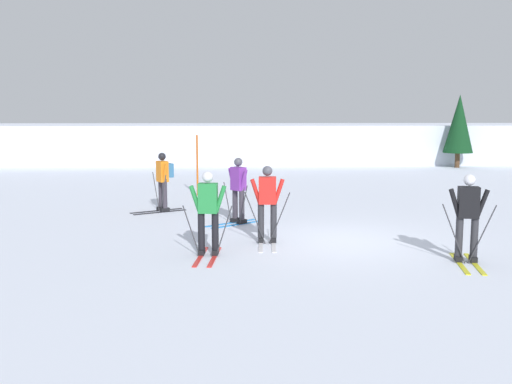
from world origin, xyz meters
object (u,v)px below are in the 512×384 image
object	(u,v)px
skier_purple	(238,189)
trail_marker_pole	(197,165)
conifer_far_left	(459,124)
skier_black	(468,216)
skier_red	(267,200)
skier_green	(208,209)
skier_orange	(163,179)

from	to	relation	value
skier_purple	trail_marker_pole	world-z (taller)	trail_marker_pole
conifer_far_left	skier_black	bearing A→B (deg)	-110.43
skier_red	skier_black	world-z (taller)	same
skier_green	skier_purple	bearing A→B (deg)	79.54
trail_marker_pole	skier_black	bearing A→B (deg)	-58.21
skier_black	skier_orange	size ratio (longest dim) A/B	1.00
trail_marker_pole	conifer_far_left	xyz separation A→B (m)	(12.79, 9.65, 1.20)
skier_green	trail_marker_pole	xyz separation A→B (m)	(-0.75, 8.52, 0.09)
skier_green	skier_black	distance (m)	5.04
skier_red	skier_black	xyz separation A→B (m)	(3.74, -1.85, -0.04)
skier_orange	trail_marker_pole	size ratio (longest dim) A/B	0.82
trail_marker_pole	skier_orange	bearing A→B (deg)	-103.61
skier_green	skier_black	size ratio (longest dim) A/B	1.00
skier_black	trail_marker_pole	world-z (taller)	trail_marker_pole
skier_green	skier_purple	world-z (taller)	same
skier_red	trail_marker_pole	bearing A→B (deg)	105.14
skier_red	trail_marker_pole	xyz separation A→B (m)	(-2.00, 7.41, 0.09)
skier_purple	conifer_far_left	xyz separation A→B (m)	(11.41, 14.82, 1.33)
conifer_far_left	skier_orange	bearing A→B (deg)	-136.50
skier_purple	conifer_far_left	size ratio (longest dim) A/B	0.46
skier_purple	trail_marker_pole	distance (m)	5.35
trail_marker_pole	skier_green	bearing A→B (deg)	-84.94
skier_black	trail_marker_pole	size ratio (longest dim) A/B	0.82
trail_marker_pole	skier_red	bearing A→B (deg)	-74.86
skier_green	trail_marker_pole	bearing A→B (deg)	95.06
skier_red	skier_purple	size ratio (longest dim) A/B	1.00
skier_red	conifer_far_left	xyz separation A→B (m)	(10.78, 17.06, 1.29)
skier_purple	conifer_far_left	world-z (taller)	conifer_far_left
skier_red	skier_orange	bearing A→B (deg)	123.68
skier_green	skier_red	bearing A→B (deg)	41.53
skier_red	skier_orange	size ratio (longest dim) A/B	1.00
skier_green	conifer_far_left	size ratio (longest dim) A/B	0.46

